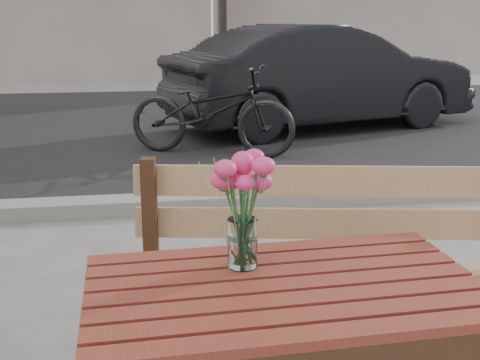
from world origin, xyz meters
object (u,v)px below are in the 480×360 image
at_px(main_vase, 243,196).
at_px(parked_car, 321,77).
at_px(bicycle, 211,110).
at_px(main_table, 285,319).

xyz_separation_m(main_vase, parked_car, (2.08, 6.19, -0.25)).
height_order(parked_car, bicycle, parked_car).
distance_m(main_table, main_vase, 0.39).
xyz_separation_m(main_table, parked_car, (1.97, 6.33, 0.09)).
height_order(main_vase, bicycle, main_vase).
bearing_deg(main_vase, bicycle, 84.88).
xyz_separation_m(main_vase, bicycle, (0.42, 4.74, -0.45)).
bearing_deg(bicycle, parked_car, -24.33).
bearing_deg(parked_car, main_table, 145.98).
bearing_deg(main_table, main_vase, 124.00).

